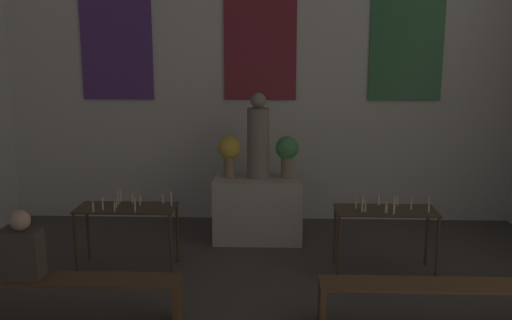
# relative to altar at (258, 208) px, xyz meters

# --- Properties ---
(wall_back) EXTENTS (7.91, 0.16, 5.83)m
(wall_back) POSITION_rel_altar_xyz_m (0.00, 1.02, 2.50)
(wall_back) COLOR silver
(wall_back) RESTS_ON ground_plane
(altar) EXTENTS (1.21, 0.73, 0.88)m
(altar) POSITION_rel_altar_xyz_m (0.00, 0.00, 0.00)
(altar) COLOR #BCB29E
(altar) RESTS_ON ground_plane
(statue) EXTENTS (0.30, 0.30, 1.17)m
(statue) POSITION_rel_altar_xyz_m (0.00, 0.00, 0.98)
(statue) COLOR gray
(statue) RESTS_ON altar
(flower_vase_left) EXTENTS (0.32, 0.32, 0.58)m
(flower_vase_left) POSITION_rel_altar_xyz_m (-0.39, 0.00, 0.81)
(flower_vase_left) COLOR #937A5B
(flower_vase_left) RESTS_ON altar
(flower_vase_right) EXTENTS (0.32, 0.32, 0.58)m
(flower_vase_right) POSITION_rel_altar_xyz_m (0.39, 0.00, 0.81)
(flower_vase_right) COLOR #937A5B
(flower_vase_right) RESTS_ON altar
(candle_rack_left) EXTENTS (1.19, 0.52, 0.96)m
(candle_rack_left) POSITION_rel_altar_xyz_m (-1.54, -1.14, 0.24)
(candle_rack_left) COLOR #473823
(candle_rack_left) RESTS_ON ground_plane
(candle_rack_right) EXTENTS (1.19, 0.52, 0.98)m
(candle_rack_right) POSITION_rel_altar_xyz_m (1.54, -1.14, 0.24)
(candle_rack_right) COLOR #473823
(candle_rack_right) RESTS_ON ground_plane
(pew_back_left) EXTENTS (2.41, 0.36, 0.45)m
(pew_back_left) POSITION_rel_altar_xyz_m (-1.88, -2.51, -0.10)
(pew_back_left) COLOR brown
(pew_back_left) RESTS_ON ground_plane
(pew_back_right) EXTENTS (2.41, 0.36, 0.45)m
(pew_back_right) POSITION_rel_altar_xyz_m (1.88, -2.51, -0.10)
(pew_back_right) COLOR brown
(pew_back_right) RESTS_ON ground_plane
(person_seated) EXTENTS (0.36, 0.24, 0.68)m
(person_seated) POSITION_rel_altar_xyz_m (-2.20, -2.51, 0.31)
(person_seated) COLOR #4C4238
(person_seated) RESTS_ON pew_back_left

